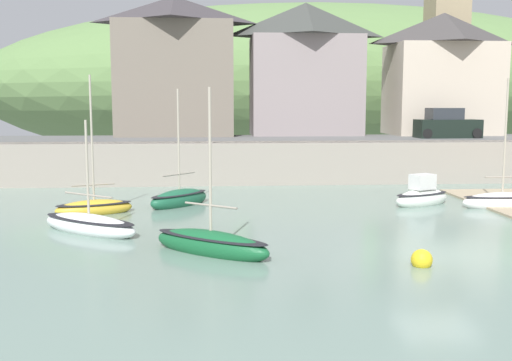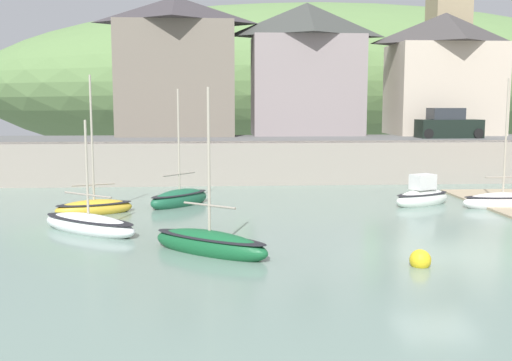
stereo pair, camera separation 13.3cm
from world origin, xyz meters
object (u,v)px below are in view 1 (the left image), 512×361
(waterfront_building_centre, at_px, (305,68))
(church_with_spire, at_px, (446,31))
(fishing_boat_green, at_px, (211,244))
(sailboat_tall_mast, at_px, (502,201))
(waterfront_building_right, at_px, (442,73))
(parked_car_near_slipway, at_px, (447,126))
(motorboat_with_cabin, at_px, (89,225))
(sailboat_blue_trim, at_px, (94,207))
(mooring_buoy, at_px, (422,260))
(sailboat_nearest_shore, at_px, (179,199))
(waterfront_building_left, at_px, (175,66))
(dinghy_open_wooden, at_px, (422,196))

(waterfront_building_centre, bearing_deg, church_with_spire, 18.83)
(fishing_boat_green, height_order, sailboat_tall_mast, sailboat_tall_mast)
(waterfront_building_right, relative_size, parked_car_near_slipway, 2.10)
(waterfront_building_right, height_order, motorboat_with_cabin, waterfront_building_right)
(motorboat_with_cabin, bearing_deg, sailboat_blue_trim, 135.67)
(church_with_spire, height_order, sailboat_tall_mast, church_with_spire)
(sailboat_blue_trim, distance_m, mooring_buoy, 14.28)
(waterfront_building_centre, distance_m, motorboat_with_cabin, 25.03)
(motorboat_with_cabin, distance_m, sailboat_tall_mast, 17.81)
(waterfront_building_right, distance_m, sailboat_nearest_shore, 24.93)
(sailboat_nearest_shore, xyz_separation_m, sailboat_tall_mast, (14.43, -1.64, -0.01))
(motorboat_with_cabin, relative_size, fishing_boat_green, 0.81)
(parked_car_near_slipway, bearing_deg, sailboat_tall_mast, -102.14)
(waterfront_building_right, distance_m, motorboat_with_cabin, 30.74)
(church_with_spire, xyz_separation_m, parked_car_near_slipway, (-3.01, -8.50, -7.05))
(waterfront_building_left, distance_m, motorboat_with_cabin, 22.57)
(motorboat_with_cabin, bearing_deg, parked_car_near_slipway, 77.83)
(waterfront_building_centre, height_order, sailboat_nearest_shore, waterfront_building_centre)
(motorboat_with_cabin, distance_m, fishing_boat_green, 5.58)
(sailboat_nearest_shore, bearing_deg, sailboat_tall_mast, -54.38)
(waterfront_building_right, bearing_deg, sailboat_nearest_shore, -139.02)
(mooring_buoy, bearing_deg, motorboat_with_cabin, 152.97)
(waterfront_building_left, distance_m, sailboat_nearest_shore, 17.28)
(sailboat_blue_trim, height_order, motorboat_with_cabin, sailboat_blue_trim)
(waterfront_building_centre, xyz_separation_m, sailboat_blue_trim, (-11.63, -17.60, -6.84))
(church_with_spire, distance_m, sailboat_nearest_shore, 29.75)
(waterfront_building_right, xyz_separation_m, dinghy_open_wooden, (-7.03, -16.35, -6.43))
(dinghy_open_wooden, bearing_deg, waterfront_building_left, 99.67)
(waterfront_building_right, distance_m, sailboat_tall_mast, 18.97)
(dinghy_open_wooden, relative_size, parked_car_near_slipway, 0.77)
(mooring_buoy, bearing_deg, dinghy_open_wooden, 70.68)
(sailboat_blue_trim, distance_m, parked_car_near_slipway, 24.38)
(waterfront_building_centre, bearing_deg, mooring_buoy, -91.36)
(waterfront_building_centre, relative_size, dinghy_open_wooden, 2.89)
(fishing_boat_green, bearing_deg, mooring_buoy, 19.86)
(waterfront_building_right, distance_m, dinghy_open_wooden, 18.92)
(fishing_boat_green, xyz_separation_m, parked_car_near_slipway, (15.39, 20.30, 2.90))
(sailboat_tall_mast, bearing_deg, parked_car_near_slipway, 80.65)
(waterfront_building_left, bearing_deg, motorboat_with_cabin, -95.05)
(waterfront_building_centre, relative_size, sailboat_nearest_shore, 1.68)
(waterfront_building_left, height_order, mooring_buoy, waterfront_building_left)
(sailboat_blue_trim, bearing_deg, sailboat_tall_mast, -20.29)
(sailboat_nearest_shore, height_order, mooring_buoy, sailboat_nearest_shore)
(dinghy_open_wooden, xyz_separation_m, parked_car_near_slipway, (5.72, 11.85, 2.81))
(waterfront_building_right, bearing_deg, fishing_boat_green, -123.95)
(fishing_boat_green, height_order, parked_car_near_slipway, fishing_boat_green)
(waterfront_building_right, relative_size, sailboat_tall_mast, 1.47)
(dinghy_open_wooden, distance_m, sailboat_nearest_shore, 11.15)
(waterfront_building_centre, bearing_deg, sailboat_tall_mast, -70.17)
(parked_car_near_slipway, xyz_separation_m, mooring_buoy, (-9.35, -22.21, -3.02))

